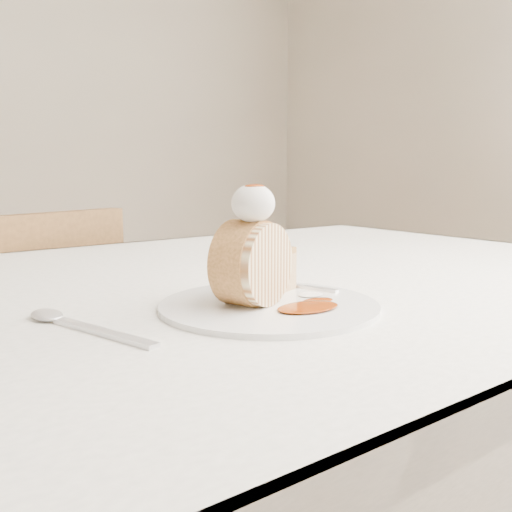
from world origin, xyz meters
TOP-DOWN VIEW (x-y plane):
  - table at (0.00, 0.20)m, footprint 1.40×0.90m
  - chair_far at (-0.12, 0.78)m, footprint 0.48×0.48m
  - plate at (-0.05, 0.03)m, footprint 0.31×0.31m
  - roulade_slice at (-0.06, 0.04)m, footprint 0.10×0.08m
  - cake_chunk at (-0.01, 0.08)m, footprint 0.07×0.06m
  - whipped_cream at (-0.06, 0.03)m, footprint 0.05×0.05m
  - caramel_drizzle at (-0.06, 0.03)m, footprint 0.02×0.02m
  - caramel_pool at (-0.03, -0.01)m, footprint 0.09×0.07m
  - fork at (0.04, 0.07)m, footprint 0.06×0.14m
  - spoon at (-0.23, 0.05)m, footprint 0.07×0.17m

SIDE VIEW (x-z plane):
  - chair_far at x=-0.12m, z-range 0.06..0.87m
  - table at x=0.00m, z-range 0.29..1.04m
  - spoon at x=-0.23m, z-range 0.75..0.75m
  - plate at x=-0.05m, z-range 0.75..0.76m
  - fork at x=0.04m, z-range 0.76..0.76m
  - caramel_pool at x=-0.03m, z-range 0.76..0.76m
  - cake_chunk at x=-0.01m, z-range 0.76..0.80m
  - roulade_slice at x=-0.06m, z-range 0.76..0.84m
  - whipped_cream at x=-0.06m, z-range 0.84..0.89m
  - caramel_drizzle at x=-0.06m, z-range 0.89..0.89m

